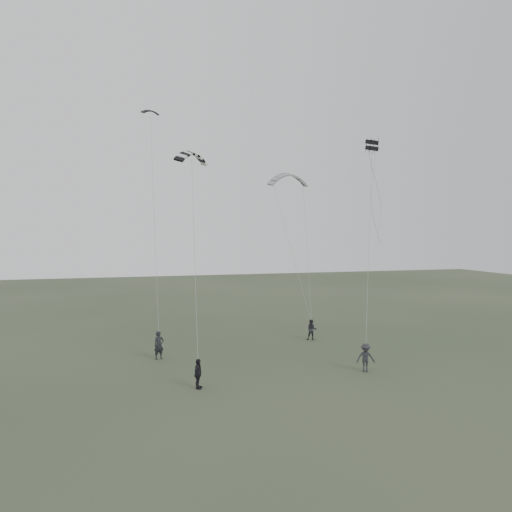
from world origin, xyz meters
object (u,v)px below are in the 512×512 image
object	(u,v)px
flyer_left	(159,345)
kite_box	(372,145)
flyer_right	(312,330)
kite_pale_large	(288,175)
flyer_far	(366,358)
kite_dark_small	(150,111)
kite_striped	(192,153)
flyer_center	(198,374)

from	to	relation	value
flyer_left	kite_box	bearing A→B (deg)	-21.47
flyer_right	kite_pale_large	xyz separation A→B (m)	(0.56, 7.28, 13.26)
flyer_far	kite_dark_small	bearing A→B (deg)	144.66
flyer_right	kite_striped	size ratio (longest dim) A/B	0.62
kite_dark_small	kite_striped	xyz separation A→B (m)	(2.11, -8.40, -4.63)
kite_pale_large	flyer_right	bearing A→B (deg)	-101.66
flyer_left	kite_striped	size ratio (longest dim) A/B	0.71
kite_striped	kite_box	world-z (taller)	kite_box
kite_dark_small	kite_striped	world-z (taller)	kite_dark_small
flyer_right	kite_box	distance (m)	15.10
flyer_center	flyer_far	bearing A→B (deg)	-59.04
flyer_far	kite_pale_large	bearing A→B (deg)	102.49
flyer_left	kite_dark_small	bearing A→B (deg)	71.38
kite_pale_large	kite_striped	size ratio (longest dim) A/B	1.45
kite_striped	kite_pale_large	bearing A→B (deg)	5.31
flyer_center	kite_striped	world-z (taller)	kite_striped
flyer_left	kite_box	size ratio (longest dim) A/B	2.60
flyer_center	kite_dark_small	size ratio (longest dim) A/B	1.14
flyer_center	flyer_far	distance (m)	10.62
flyer_right	flyer_center	xyz separation A→B (m)	(-10.86, -9.88, 0.00)
kite_dark_small	kite_striped	size ratio (longest dim) A/B	0.54
flyer_center	flyer_right	bearing A→B (deg)	-19.26
kite_dark_small	flyer_right	bearing A→B (deg)	-46.75
flyer_right	flyer_far	size ratio (longest dim) A/B	0.94
flyer_far	kite_dark_small	world-z (taller)	kite_dark_small
flyer_left	kite_dark_small	world-z (taller)	kite_dark_small
flyer_far	kite_striped	bearing A→B (deg)	163.14
flyer_left	kite_pale_large	xyz separation A→B (m)	(12.95, 10.01, 13.14)
kite_striped	kite_box	distance (m)	13.31
kite_pale_large	kite_box	xyz separation A→B (m)	(2.56, -11.08, 1.02)
flyer_right	kite_striped	xyz separation A→B (m)	(-10.13, -3.21, 13.22)
flyer_right	kite_dark_small	bearing A→B (deg)	178.87
kite_pale_large	kite_box	world-z (taller)	kite_box
kite_striped	flyer_far	bearing A→B (deg)	-71.27
kite_pale_large	kite_dark_small	bearing A→B (deg)	-177.99
kite_striped	kite_box	bearing A→B (deg)	-41.72
flyer_center	kite_box	distance (m)	20.89
flyer_right	kite_striped	distance (m)	16.96
flyer_center	kite_box	world-z (taller)	kite_box
kite_pale_large	kite_box	size ratio (longest dim) A/B	5.34
flyer_left	flyer_center	distance (m)	7.31
flyer_right	flyer_far	bearing A→B (deg)	-69.68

